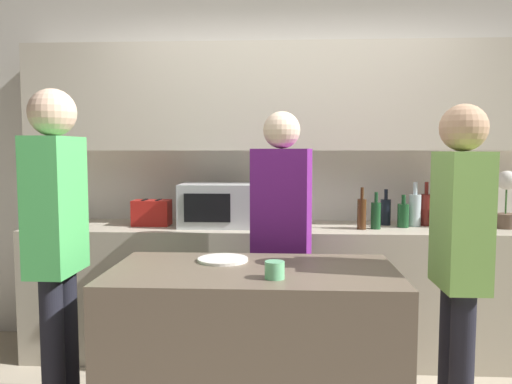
# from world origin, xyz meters

# --- Properties ---
(back_wall) EXTENTS (6.40, 0.40, 2.70)m
(back_wall) POSITION_xyz_m (0.00, 1.66, 1.54)
(back_wall) COLOR silver
(back_wall) RESTS_ON ground_plane
(back_counter) EXTENTS (3.60, 0.62, 0.92)m
(back_counter) POSITION_xyz_m (0.00, 1.39, 0.46)
(back_counter) COLOR #B7AD99
(back_counter) RESTS_ON ground_plane
(kitchen_island) EXTENTS (1.38, 0.72, 0.88)m
(kitchen_island) POSITION_xyz_m (-0.16, 0.27, 0.44)
(kitchen_island) COLOR brown
(kitchen_island) RESTS_ON ground_plane
(microwave) EXTENTS (0.52, 0.39, 0.30)m
(microwave) POSITION_xyz_m (-0.48, 1.39, 1.07)
(microwave) COLOR #B7BABC
(microwave) RESTS_ON back_counter
(toaster) EXTENTS (0.26, 0.16, 0.18)m
(toaster) POSITION_xyz_m (-0.95, 1.39, 1.01)
(toaster) COLOR #B21E19
(toaster) RESTS_ON back_counter
(potted_plant) EXTENTS (0.14, 0.14, 0.39)m
(potted_plant) POSITION_xyz_m (1.50, 1.39, 1.12)
(potted_plant) COLOR brown
(potted_plant) RESTS_ON back_counter
(bottle_0) EXTENTS (0.06, 0.06, 0.29)m
(bottle_0) POSITION_xyz_m (0.51, 1.29, 1.03)
(bottle_0) COLOR #472814
(bottle_0) RESTS_ON back_counter
(bottle_1) EXTENTS (0.07, 0.07, 0.25)m
(bottle_1) POSITION_xyz_m (0.61, 1.31, 1.01)
(bottle_1) COLOR #194723
(bottle_1) RESTS_ON back_counter
(bottle_2) EXTENTS (0.07, 0.07, 0.26)m
(bottle_2) POSITION_xyz_m (0.71, 1.50, 1.02)
(bottle_2) COLOR black
(bottle_2) RESTS_ON back_counter
(bottle_3) EXTENTS (0.08, 0.08, 0.23)m
(bottle_3) POSITION_xyz_m (0.81, 1.39, 1.01)
(bottle_3) COLOR #194723
(bottle_3) RESTS_ON back_counter
(bottle_4) EXTENTS (0.08, 0.08, 0.31)m
(bottle_4) POSITION_xyz_m (0.91, 1.45, 1.04)
(bottle_4) COLOR silver
(bottle_4) RESTS_ON back_counter
(bottle_5) EXTENTS (0.07, 0.07, 0.31)m
(bottle_5) POSITION_xyz_m (0.99, 1.48, 1.04)
(bottle_5) COLOR maroon
(bottle_5) RESTS_ON back_counter
(bottle_6) EXTENTS (0.08, 0.08, 0.24)m
(bottle_6) POSITION_xyz_m (1.10, 1.41, 1.01)
(bottle_6) COLOR #472814
(bottle_6) RESTS_ON back_counter
(plate_on_island) EXTENTS (0.26, 0.26, 0.01)m
(plate_on_island) POSITION_xyz_m (-0.33, 0.43, 0.89)
(plate_on_island) COLOR white
(plate_on_island) RESTS_ON kitchen_island
(cup_0) EXTENTS (0.09, 0.09, 0.08)m
(cup_0) POSITION_xyz_m (-0.06, 0.09, 0.92)
(cup_0) COLOR #71CF8E
(cup_0) RESTS_ON kitchen_island
(person_left) EXTENTS (0.22, 0.34, 1.67)m
(person_left) POSITION_xyz_m (0.81, 0.27, 0.99)
(person_left) COLOR black
(person_left) RESTS_ON ground_plane
(person_center) EXTENTS (0.23, 0.34, 1.75)m
(person_center) POSITION_xyz_m (-1.13, 0.28, 1.05)
(person_center) COLOR black
(person_center) RESTS_ON ground_plane
(person_right) EXTENTS (0.37, 0.26, 1.68)m
(person_right) POSITION_xyz_m (-0.03, 0.89, 1.00)
(person_right) COLOR black
(person_right) RESTS_ON ground_plane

